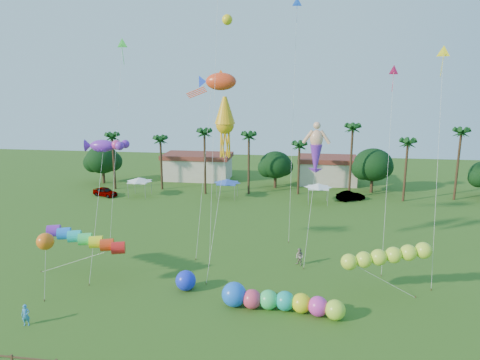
# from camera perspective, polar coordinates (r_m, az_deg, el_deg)

# --- Properties ---
(ground) EXTENTS (160.00, 160.00, 0.00)m
(ground) POSITION_cam_1_polar(r_m,az_deg,el_deg) (32.72, -2.71, -19.51)
(ground) COLOR #285116
(ground) RESTS_ON ground
(tree_line) EXTENTS (69.46, 8.91, 11.00)m
(tree_line) POSITION_cam_1_polar(r_m,az_deg,el_deg) (72.41, 6.74, 2.03)
(tree_line) COLOR #3A2819
(tree_line) RESTS_ON ground
(buildings_row) EXTENTS (35.00, 7.00, 4.00)m
(buildings_row) POSITION_cam_1_polar(r_m,az_deg,el_deg) (79.18, 2.01, 1.33)
(buildings_row) COLOR beige
(buildings_row) RESTS_ON ground
(tent_row) EXTENTS (31.00, 4.00, 0.60)m
(tent_row) POSITION_cam_1_polar(r_m,az_deg,el_deg) (66.19, -1.81, -0.23)
(tent_row) COLOR white
(tent_row) RESTS_ON ground
(car_a) EXTENTS (4.57, 3.10, 1.44)m
(car_a) POSITION_cam_1_polar(r_m,az_deg,el_deg) (71.61, -17.54, -1.50)
(car_a) COLOR #4C4C54
(car_a) RESTS_ON ground
(car_b) EXTENTS (4.55, 3.23, 1.42)m
(car_b) POSITION_cam_1_polar(r_m,az_deg,el_deg) (67.94, 14.53, -2.07)
(car_b) COLOR #4C4C54
(car_b) RESTS_ON ground
(spectator_a) EXTENTS (0.68, 0.54, 1.64)m
(spectator_a) POSITION_cam_1_polar(r_m,az_deg,el_deg) (36.55, -26.67, -15.80)
(spectator_a) COLOR #3786C2
(spectator_a) RESTS_ON ground
(spectator_b) EXTENTS (1.07, 1.03, 1.73)m
(spectator_b) POSITION_cam_1_polar(r_m,az_deg,el_deg) (43.04, 7.95, -10.13)
(spectator_b) COLOR gray
(spectator_b) RESTS_ON ground
(caterpillar_inflatable) EXTENTS (9.75, 2.76, 1.98)m
(caterpillar_inflatable) POSITION_cam_1_polar(r_m,az_deg,el_deg) (34.93, 5.01, -15.75)
(caterpillar_inflatable) COLOR #D8385B
(caterpillar_inflatable) RESTS_ON ground
(blue_ball) EXTENTS (1.75, 1.75, 1.75)m
(blue_ball) POSITION_cam_1_polar(r_m,az_deg,el_deg) (38.18, -7.25, -13.15)
(blue_ball) COLOR #1A2EEB
(blue_ball) RESTS_ON ground
(rainbow_tube) EXTENTS (10.41, 2.32, 3.81)m
(rainbow_tube) POSITION_cam_1_polar(r_m,az_deg,el_deg) (40.73, -18.55, -8.42)
(rainbow_tube) COLOR red
(rainbow_tube) RESTS_ON ground
(green_worm) EXTENTS (9.26, 4.31, 3.81)m
(green_worm) POSITION_cam_1_polar(r_m,az_deg,el_deg) (37.29, 14.34, -10.54)
(green_worm) COLOR #C3EC34
(green_worm) RESTS_ON ground
(orange_ball_kite) EXTENTS (1.67, 1.67, 5.71)m
(orange_ball_kite) POSITION_cam_1_polar(r_m,az_deg,el_deg) (38.27, -24.52, -7.47)
(orange_ball_kite) COLOR orange
(orange_ball_kite) RESTS_ON ground
(merman_kite) EXTENTS (2.24, 4.52, 13.42)m
(merman_kite) POSITION_cam_1_polar(r_m,az_deg,el_deg) (43.04, 10.10, 3.80)
(merman_kite) COLOR #F0AD88
(merman_kite) RESTS_ON ground
(fish_kite) EXTENTS (5.03, 6.39, 18.73)m
(fish_kite) POSITION_cam_1_polar(r_m,az_deg,el_deg) (45.06, -2.56, 12.98)
(fish_kite) COLOR #F5401B
(fish_kite) RESTS_ON ground
(squid_kite) EXTENTS (2.41, 5.87, 16.47)m
(squid_kite) POSITION_cam_1_polar(r_m,az_deg,el_deg) (39.76, -2.01, 7.35)
(squid_kite) COLOR #F0A413
(squid_kite) RESTS_ON ground
(lobster_kite) EXTENTS (4.39, 5.82, 12.68)m
(lobster_kite) POSITION_cam_1_polar(r_m,az_deg,el_deg) (41.64, -17.85, 4.36)
(lobster_kite) COLOR purple
(lobster_kite) RESTS_ON ground
(delta_kite_red) EXTENTS (1.15, 4.25, 19.20)m
(delta_kite_red) POSITION_cam_1_polar(r_m,az_deg,el_deg) (42.97, 19.79, 12.99)
(delta_kite_red) COLOR #F21A59
(delta_kite_red) RESTS_ON ground
(delta_kite_yellow) EXTENTS (1.22, 3.64, 20.63)m
(delta_kite_yellow) POSITION_cam_1_polar(r_m,az_deg,el_deg) (41.02, 25.46, 14.58)
(delta_kite_yellow) COLOR yellow
(delta_kite_yellow) RESTS_ON ground
(delta_kite_green) EXTENTS (1.42, 5.06, 22.35)m
(delta_kite_green) POSITION_cam_1_polar(r_m,az_deg,el_deg) (50.15, -15.46, 16.66)
(delta_kite_green) COLOR #34DD3F
(delta_kite_green) RESTS_ON ground
(delta_kite_blue) EXTENTS (1.25, 4.91, 26.83)m
(delta_kite_blue) POSITION_cam_1_polar(r_m,az_deg,el_deg) (51.07, 7.59, 21.77)
(delta_kite_blue) COLOR blue
(delta_kite_blue) RESTS_ON ground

